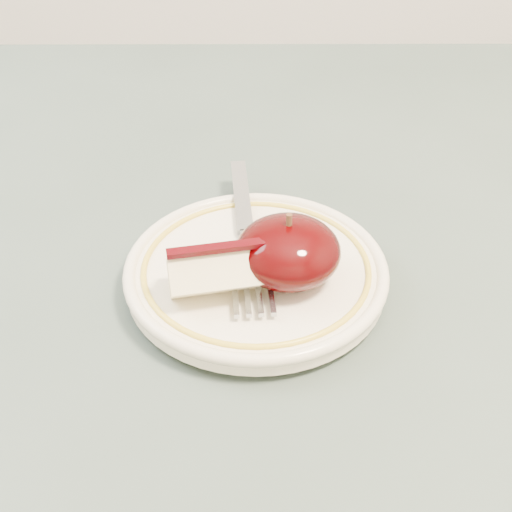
{
  "coord_description": "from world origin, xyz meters",
  "views": [
    {
      "loc": [
        0.05,
        -0.38,
        1.08
      ],
      "look_at": [
        0.05,
        -0.0,
        0.78
      ],
      "focal_mm": 50.0,
      "sensor_mm": 36.0,
      "label": 1
    }
  ],
  "objects_px": {
    "plate": "(256,272)",
    "apple_half": "(288,252)",
    "fork": "(246,233)",
    "table": "(192,371)"
  },
  "relations": [
    {
      "from": "apple_half",
      "to": "table",
      "type": "bearing_deg",
      "value": 171.41
    },
    {
      "from": "fork",
      "to": "table",
      "type": "bearing_deg",
      "value": 122.91
    },
    {
      "from": "table",
      "to": "apple_half",
      "type": "xyz_separation_m",
      "value": [
        0.07,
        -0.01,
        0.13
      ]
    },
    {
      "from": "plate",
      "to": "fork",
      "type": "xyz_separation_m",
      "value": [
        -0.01,
        0.03,
        0.01
      ]
    },
    {
      "from": "apple_half",
      "to": "fork",
      "type": "xyz_separation_m",
      "value": [
        -0.03,
        0.04,
        -0.02
      ]
    },
    {
      "from": "table",
      "to": "plate",
      "type": "xyz_separation_m",
      "value": [
        0.05,
        -0.0,
        0.1
      ]
    },
    {
      "from": "plate",
      "to": "apple_half",
      "type": "relative_size",
      "value": 2.61
    },
    {
      "from": "table",
      "to": "fork",
      "type": "xyz_separation_m",
      "value": [
        0.04,
        0.03,
        0.11
      ]
    },
    {
      "from": "plate",
      "to": "apple_half",
      "type": "xyz_separation_m",
      "value": [
        0.02,
        -0.01,
        0.03
      ]
    },
    {
      "from": "plate",
      "to": "apple_half",
      "type": "distance_m",
      "value": 0.04
    }
  ]
}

